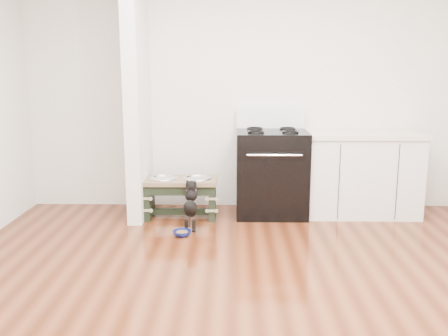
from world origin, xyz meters
TOP-DOWN VIEW (x-y plane):
  - ground at (0.00, 0.00)m, footprint 5.00×5.00m
  - room_shell at (0.00, 0.00)m, footprint 5.00×5.00m
  - partition_wall at (-1.18, 2.10)m, footprint 0.15×0.80m
  - oven_range at (0.25, 2.16)m, footprint 0.76×0.69m
  - cabinet_run at (1.23, 2.18)m, footprint 1.24×0.64m
  - dog_feeder at (-0.73, 2.00)m, footprint 0.78×0.42m
  - puppy at (-0.59, 1.64)m, footprint 0.14×0.40m
  - floor_bowl at (-0.66, 1.39)m, footprint 0.17×0.17m

SIDE VIEW (x-z plane):
  - ground at x=0.00m, z-range 0.00..0.00m
  - floor_bowl at x=-0.66m, z-range 0.00..0.05m
  - puppy at x=-0.59m, z-range 0.02..0.50m
  - dog_feeder at x=-0.73m, z-range 0.08..0.53m
  - cabinet_run at x=1.23m, z-range 0.00..0.91m
  - oven_range at x=0.25m, z-range -0.09..1.05m
  - partition_wall at x=-1.18m, z-range 0.00..2.70m
  - room_shell at x=0.00m, z-range -0.88..4.12m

